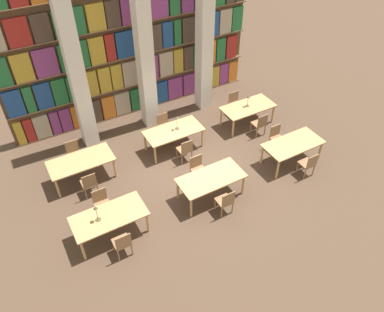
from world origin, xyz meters
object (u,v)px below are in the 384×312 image
Objects in this scene: pillar_right at (205,30)px; chair_1 at (102,203)px; desk_lamp_2 at (248,99)px; pillar_center at (144,45)px; chair_7 at (74,153)px; chair_5 at (277,137)px; chair_3 at (198,168)px; reading_table_3 at (81,162)px; chair_9 at (164,125)px; desk_lamp_1 at (177,121)px; chair_2 at (226,201)px; chair_6 at (89,183)px; pillar_left at (73,61)px; reading_table_1 at (211,179)px; reading_table_2 at (293,145)px; desk_lamp_0 at (96,211)px; chair_0 at (122,243)px; reading_table_4 at (174,132)px; chair_10 at (260,124)px; reading_table_0 at (109,218)px; chair_8 at (185,149)px; chair_11 at (235,103)px; chair_4 at (308,164)px; reading_table_5 at (248,108)px.

chair_1 is at bearing -147.26° from pillar_right.
pillar_center is at bearing 149.00° from desk_lamp_2.
chair_5 is at bearing 157.57° from chair_7.
chair_3 reaches higher than reading_table_3.
chair_3 is at bearing 140.18° from chair_7.
desk_lamp_1 is (0.12, -0.74, 0.60)m from chair_9.
chair_2 is 1.00× the size of chair_6.
pillar_left reaches higher than reading_table_1.
pillar_right is 4.86m from reading_table_2.
desk_lamp_0 is 4.21m from desk_lamp_1.
chair_5 is 1.00× the size of chair_6.
reading_table_2 is (0.76, -4.20, -2.34)m from pillar_right.
reading_table_4 is at bearing 45.60° from chair_0.
chair_7 reaches higher than reading_table_2.
chair_0 is 1.00× the size of chair_10.
reading_table_0 is (-3.01, -4.11, -2.34)m from pillar_center.
chair_1 is at bearing 151.46° from chair_2.
chair_2 is 1.00× the size of chair_5.
chair_9 is at bearing 24.83° from chair_6.
chair_10 is (6.02, -1.63, 0.00)m from chair_7.
reading_table_1 is 0.77m from chair_3.
chair_8 is at bearing 178.71° from chair_10.
chair_11 reaches higher than reading_table_3.
chair_7 is 6.11m from desk_lamp_2.
desk_lamp_1 is 2.78m from desk_lamp_2.
chair_11 is (-0.03, 2.37, 0.00)m from chair_5.
chair_2 is at bearing -90.21° from pillar_center.
desk_lamp_2 reaches higher than reading_table_3.
reading_table_4 is at bearing -1.09° from reading_table_3.
chair_0 is 1.00× the size of chair_6.
desk_lamp_2 reaches higher than chair_10.
chair_6 reaches higher than reading_table_3.
reading_table_4 is at bearing 164.39° from chair_10.
reading_table_2 is at bearing -22.54° from reading_table_3.
chair_10 is at bearing -163.44° from chair_3.
reading_table_3 is at bearing 12.64° from chair_9.
reading_table_2 is 1.63m from chair_10.
chair_4 is at bearing -22.43° from chair_6.
chair_2 is 1.50m from chair_3.
reading_table_5 is (2.80, -0.08, -0.41)m from desk_lamp_1.
chair_11 is (-0.02, 0.75, -0.19)m from reading_table_5.
desk_lamp_2 is at bearing -31.00° from pillar_center.
pillar_right reaches higher than chair_4.
reading_table_1 is (3.26, -0.11, -0.41)m from desk_lamp_0.
desk_lamp_0 reaches higher than desk_lamp_2.
reading_table_0 is at bearing -143.66° from desk_lamp_1.
chair_8 is at bearing 153.43° from chair_7.
reading_table_0 is 4.01m from desk_lamp_1.
pillar_center reaches higher than reading_table_0.
chair_1 is 1.00× the size of chair_4.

